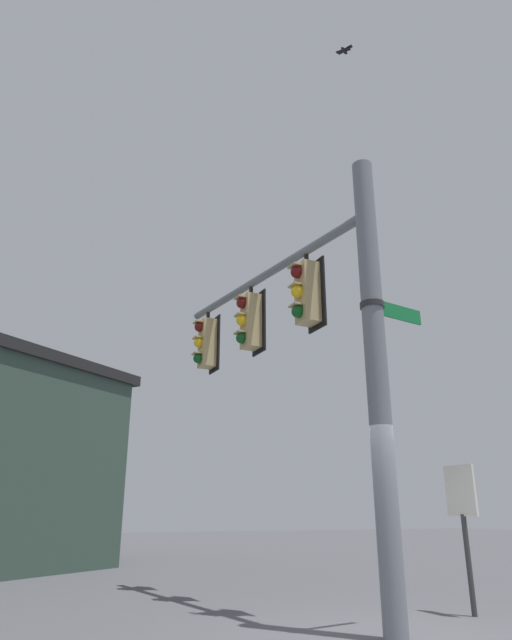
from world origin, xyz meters
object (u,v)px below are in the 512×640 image
object	(u,v)px
traffic_light_nearest_pole	(306,293)
traffic_light_mid_outer	(206,343)
traffic_light_mid_inner	(250,321)
historical_marker	(463,514)
street_name_sign	(383,308)
bird_flying	(344,51)

from	to	relation	value
traffic_light_nearest_pole	traffic_light_mid_outer	distance (m)	3.46
traffic_light_mid_inner	historical_marker	bearing A→B (deg)	-131.88
traffic_light_mid_outer	street_name_sign	world-z (taller)	traffic_light_mid_outer
bird_flying	historical_marker	size ratio (longest dim) A/B	0.14
traffic_light_mid_outer	bird_flying	size ratio (longest dim) A/B	4.28
historical_marker	traffic_light_mid_inner	bearing A→B (deg)	48.12
street_name_sign	historical_marker	xyz separation A→B (m)	(0.81, -1.87, -2.79)
traffic_light_mid_outer	historical_marker	world-z (taller)	traffic_light_mid_outer
traffic_light_nearest_pole	traffic_light_mid_inner	bearing A→B (deg)	8.16
traffic_light_nearest_pole	bird_flying	world-z (taller)	bird_flying
traffic_light_nearest_pole	traffic_light_mid_inner	world-z (taller)	same
traffic_light_nearest_pole	bird_flying	distance (m)	4.54
traffic_light_mid_inner	traffic_light_mid_outer	xyz separation A→B (m)	(1.71, 0.25, 0.00)
traffic_light_mid_outer	traffic_light_mid_inner	bearing A→B (deg)	-171.84
bird_flying	historical_marker	bearing A→B (deg)	-79.20
traffic_light_mid_outer	historical_marker	bearing A→B (deg)	-145.02
traffic_light_nearest_pole	traffic_light_mid_inner	distance (m)	1.73
historical_marker	street_name_sign	bearing A→B (deg)	113.49
traffic_light_mid_inner	traffic_light_mid_outer	distance (m)	1.73
street_name_sign	historical_marker	bearing A→B (deg)	-66.51
historical_marker	traffic_light_nearest_pole	bearing A→B (deg)	75.94
traffic_light_mid_inner	traffic_light_mid_outer	world-z (taller)	same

